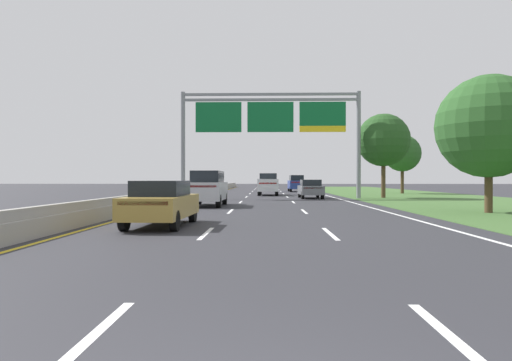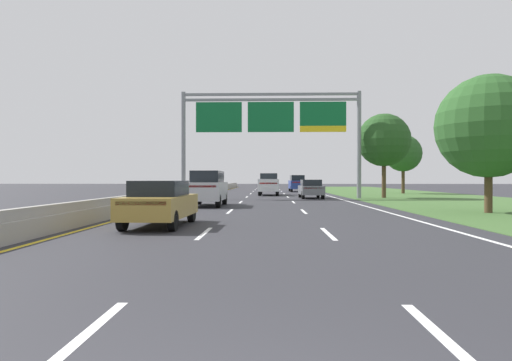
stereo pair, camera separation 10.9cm
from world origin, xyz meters
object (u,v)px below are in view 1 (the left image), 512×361
car_gold_left_lane_sedan (162,202)px  car_silver_left_lane_suv (208,188)px  overhead_sign_gantry (270,122)px  pickup_truck_white (268,184)px  roadside_tree_mid (383,140)px  car_grey_right_lane_sedan (310,189)px  car_blue_right_lane_suv (296,183)px  roadside_tree_far (402,153)px  roadside_tree_near (489,127)px

car_gold_left_lane_sedan → car_silver_left_lane_suv: car_silver_left_lane_suv is taller
overhead_sign_gantry → pickup_truck_white: size_ratio=2.78×
pickup_truck_white → roadside_tree_mid: (9.84, -6.45, 3.87)m
car_grey_right_lane_sedan → car_silver_left_lane_suv: size_ratio=0.94×
car_blue_right_lane_suv → roadside_tree_far: bearing=-124.5°
overhead_sign_gantry → roadside_tree_mid: bearing=7.0°
pickup_truck_white → car_gold_left_lane_sedan: size_ratio=1.22×
car_blue_right_lane_suv → roadside_tree_near: (6.77, -35.70, 3.03)m
car_grey_right_lane_sedan → roadside_tree_near: 17.88m
roadside_tree_near → roadside_tree_far: size_ratio=1.01×
overhead_sign_gantry → roadside_tree_near: size_ratio=2.28×
car_gold_left_lane_sedan → roadside_tree_mid: roadside_tree_mid is taller
roadside_tree_far → roadside_tree_mid: bearing=-114.0°
car_grey_right_lane_sedan → roadside_tree_near: bearing=-157.8°
roadside_tree_mid → roadside_tree_far: size_ratio=1.11×
car_grey_right_lane_sedan → car_blue_right_lane_suv: 19.53m
car_gold_left_lane_sedan → car_silver_left_lane_suv: size_ratio=0.94×
pickup_truck_white → overhead_sign_gantry: bearing=-178.1°
roadside_tree_near → roadside_tree_mid: roadside_tree_mid is taller
overhead_sign_gantry → roadside_tree_near: 18.89m
car_gold_left_lane_sedan → car_blue_right_lane_suv: bearing=-8.8°
overhead_sign_gantry → roadside_tree_far: overhead_sign_gantry is taller
roadside_tree_far → car_blue_right_lane_suv: bearing=146.7°
car_blue_right_lane_suv → car_silver_left_lane_suv: bearing=165.2°
overhead_sign_gantry → roadside_tree_far: 19.52m
roadside_tree_near → car_gold_left_lane_sedan: bearing=-156.4°
car_blue_right_lane_suv → roadside_tree_mid: size_ratio=0.66×
car_gold_left_lane_sedan → pickup_truck_white: bearing=-6.0°
car_gold_left_lane_sedan → roadside_tree_near: size_ratio=0.67×
pickup_truck_white → car_gold_left_lane_sedan: pickup_truck_white is taller
overhead_sign_gantry → roadside_tree_far: size_ratio=2.31×
roadside_tree_mid → pickup_truck_white: bearing=146.8°
pickup_truck_white → roadside_tree_far: roadside_tree_far is taller
roadside_tree_mid → roadside_tree_far: 12.52m
car_silver_left_lane_suv → pickup_truck_white: bearing=-10.8°
car_grey_right_lane_sedan → roadside_tree_far: size_ratio=0.68×
overhead_sign_gantry → car_gold_left_lane_sedan: size_ratio=3.39×
overhead_sign_gantry → roadside_tree_near: (10.27, -15.69, -2.25)m
car_silver_left_lane_suv → roadside_tree_mid: bearing=-48.5°
overhead_sign_gantry → pickup_truck_white: 9.30m
car_gold_left_lane_sedan → roadside_tree_mid: bearing=-29.3°
pickup_truck_white → car_blue_right_lane_suv: size_ratio=1.15×
car_gold_left_lane_sedan → roadside_tree_mid: (13.66, 23.08, 4.13)m
pickup_truck_white → car_grey_right_lane_sedan: (3.54, -7.15, -0.26)m
roadside_tree_mid → overhead_sign_gantry: bearing=-173.0°
roadside_tree_far → pickup_truck_white: bearing=-161.5°
pickup_truck_white → car_gold_left_lane_sedan: bearing=173.4°
car_blue_right_lane_suv → car_gold_left_lane_sedan: bearing=168.7°
pickup_truck_white → roadside_tree_mid: roadside_tree_mid is taller
car_grey_right_lane_sedan → car_silver_left_lane_suv: car_silver_left_lane_suv is taller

